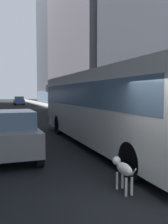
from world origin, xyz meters
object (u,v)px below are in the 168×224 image
(transit_bus, at_px, (105,104))
(dalmatian_dog, at_px, (123,169))
(car_grey_wagon, at_px, (7,133))
(car_blue_hatchback, at_px, (19,100))

(transit_bus, relative_size, dalmatian_dog, 11.98)
(car_grey_wagon, height_order, car_blue_hatchback, same)
(dalmatian_dog, bearing_deg, car_blue_hatchback, 87.85)
(transit_bus, height_order, car_blue_hatchback, transit_bus)
(transit_bus, bearing_deg, dalmatian_dog, -109.89)
(car_blue_hatchback, relative_size, dalmatian_dog, 4.45)
(transit_bus, height_order, car_grey_wagon, transit_bus)
(car_grey_wagon, bearing_deg, car_blue_hatchback, 84.43)
(car_blue_hatchback, bearing_deg, dalmatian_dog, -92.15)
(car_blue_hatchback, xyz_separation_m, dalmatian_dog, (-1.70, -45.11, -0.31))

